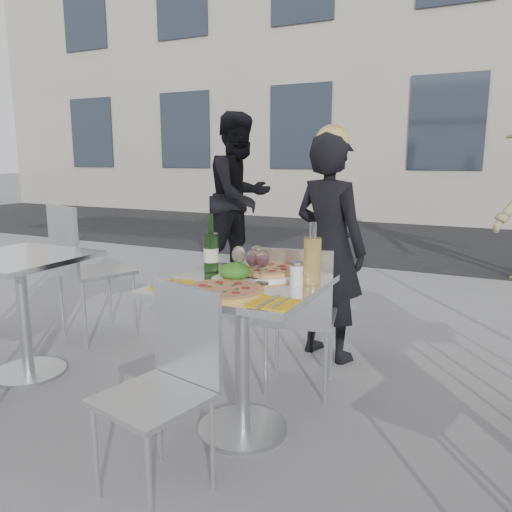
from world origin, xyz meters
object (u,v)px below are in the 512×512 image
at_px(pedestrian_a, 240,197).
at_px(wineglass_white_a, 239,256).
at_px(side_chair_lfar, 81,261).
at_px(wine_bottle, 211,250).
at_px(side_table_left, 21,290).
at_px(carafe, 312,260).
at_px(salad_plate, 235,273).
at_px(wineglass_white_b, 257,255).
at_px(napkin_right, 274,303).
at_px(chair_far, 298,308).
at_px(pizza_far, 268,271).
at_px(woman_diner, 329,248).
at_px(sugar_shaker, 297,273).
at_px(chair_near, 169,372).
at_px(wineglass_red_a, 253,259).
at_px(wineglass_red_b, 262,260).
at_px(pizza_near, 223,291).
at_px(main_table, 242,326).
at_px(napkin_left, 172,284).

relative_size(pedestrian_a, wineglass_white_a, 11.50).
relative_size(side_chair_lfar, wine_bottle, 3.39).
distance_m(side_table_left, carafe, 1.84).
bearing_deg(wineglass_white_a, salad_plate, -83.28).
bearing_deg(wineglass_white_b, salad_plate, -121.41).
bearing_deg(napkin_right, side_chair_lfar, 156.46).
distance_m(chair_far, pizza_far, 0.38).
bearing_deg(woman_diner, sugar_shaker, 119.87).
xyz_separation_m(chair_near, salad_plate, (0.02, 0.51, 0.30)).
distance_m(wineglass_red_a, wineglass_red_b, 0.05).
bearing_deg(wineglass_white_b, chair_far, 77.85).
bearing_deg(wine_bottle, wineglass_white_a, -14.04).
height_order(wine_bottle, wineglass_red_b, wine_bottle).
distance_m(pizza_near, salad_plate, 0.23).
relative_size(carafe, wineglass_red_a, 1.84).
bearing_deg(chair_far, main_table, 66.64).
xyz_separation_m(woman_diner, wineglass_white_b, (-0.05, -0.98, 0.12)).
relative_size(side_chair_lfar, napkin_left, 4.18).
distance_m(woman_diner, pedestrian_a, 2.38).
relative_size(main_table, napkin_left, 3.14).
relative_size(woman_diner, wineglass_red_b, 9.38).
bearing_deg(woman_diner, chair_near, 105.12).
bearing_deg(wineglass_white_b, napkin_right, -55.32).
height_order(wineglass_red_a, napkin_left, wineglass_red_a).
bearing_deg(chair_far, wineglass_white_a, 57.67).
bearing_deg(chair_near, wineglass_red_b, 85.03).
distance_m(side_table_left, napkin_left, 1.26).
distance_m(chair_far, wineglass_red_a, 0.57).
relative_size(side_chair_lfar, pizza_far, 2.96).
height_order(chair_near, wineglass_red_b, wineglass_red_b).
xyz_separation_m(chair_near, wineglass_red_b, (0.16, 0.52, 0.37)).
relative_size(main_table, side_chair_lfar, 0.75).
distance_m(chair_near, wineglass_red_b, 0.66).
relative_size(woman_diner, pizza_far, 4.38).
relative_size(side_table_left, side_chair_lfar, 0.75).
relative_size(salad_plate, wine_bottle, 0.75).
bearing_deg(wineglass_white_b, wineglass_red_b, -50.90).
distance_m(side_table_left, wineglass_white_a, 1.48).
distance_m(side_chair_lfar, wineglass_white_b, 1.73).
xyz_separation_m(wineglass_white_b, napkin_left, (-0.29, -0.30, -0.11)).
height_order(side_table_left, pedestrian_a, pedestrian_a).
bearing_deg(wineglass_white_a, wineglass_red_a, -20.16).
xyz_separation_m(wineglass_white_a, wineglass_white_b, (0.07, 0.05, 0.00)).
xyz_separation_m(main_table, side_table_left, (-1.50, 0.00, 0.00)).
xyz_separation_m(main_table, chair_near, (-0.07, -0.48, -0.05)).
bearing_deg(napkin_left, pizza_near, -29.24).
distance_m(side_table_left, wine_bottle, 1.31).
bearing_deg(pizza_near, wineglass_red_b, 70.77).
xyz_separation_m(side_table_left, sugar_shaker, (1.74, 0.08, 0.26)).
bearing_deg(wineglass_red_b, wineglass_red_a, 170.90).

